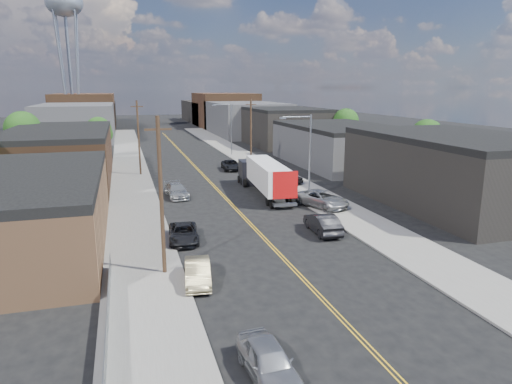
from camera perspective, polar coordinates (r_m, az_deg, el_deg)
ground at (r=79.28m, az=-8.73°, el=4.33°), size 260.00×260.00×0.00m
centerline at (r=64.63m, az=-6.92°, el=2.46°), size 0.32×120.00×0.01m
sidewalk_left at (r=63.81m, az=-15.37°, el=2.02°), size 5.00×140.00×0.15m
sidewalk_right at (r=66.79m, az=1.15°, el=2.96°), size 5.00×140.00×0.15m
warehouse_tan at (r=37.63m, az=-27.70°, el=-2.15°), size 12.00×22.00×5.60m
warehouse_brown at (r=62.79m, az=-23.31°, el=4.25°), size 12.00×26.00×6.60m
industrial_right_a at (r=50.29m, az=23.88°, el=2.57°), size 14.00×22.00×7.10m
industrial_right_b at (r=71.95m, az=10.51°, el=5.86°), size 14.00×24.00×6.10m
industrial_right_c at (r=95.68m, az=3.48°, el=8.20°), size 14.00×22.00×7.60m
skyline_left_a at (r=113.43m, az=-21.42°, el=8.18°), size 16.00×30.00×8.00m
skyline_right_a at (r=116.98m, az=-1.30°, el=9.17°), size 16.00×30.00×8.00m
skyline_left_b at (r=138.25m, az=-20.61°, el=9.36°), size 16.00×26.00×10.00m
skyline_right_b at (r=141.19m, az=-3.98°, el=10.19°), size 16.00×26.00×10.00m
skyline_left_c at (r=158.26m, az=-20.08°, el=9.20°), size 16.00×40.00×7.00m
skyline_right_c at (r=160.83m, az=-5.52°, el=9.96°), size 16.00×40.00×7.00m
water_tower at (r=129.69m, az=-22.82°, el=20.40°), size 9.00×9.00×36.90m
streetlight_near at (r=46.75m, az=6.32°, el=5.10°), size 3.39×0.25×9.00m
streetlight_far at (r=80.02m, az=-3.40°, el=8.38°), size 3.39×0.25×9.00m
utility_pole_left_near at (r=28.57m, az=-11.77°, el=-0.47°), size 1.60×0.26×10.00m
utility_pole_left_far at (r=63.12m, az=-14.46°, el=6.61°), size 1.60×0.26×10.00m
utility_pole_right at (r=68.59m, az=-0.63°, el=7.49°), size 1.60×0.26×10.00m
chainlink_fence at (r=23.94m, az=-18.07°, el=-15.02°), size 0.05×16.00×1.22m
tree_left_mid at (r=74.28m, az=-27.07°, el=6.77°), size 5.10×5.04×8.37m
tree_left_far at (r=80.15m, az=-19.03°, el=7.16°), size 4.35×4.20×6.97m
tree_right_near at (r=67.52m, az=20.59°, el=6.36°), size 4.60×4.48×7.44m
tree_right_far at (r=87.81m, az=11.19°, el=8.46°), size 4.85×4.76×7.91m
semi_truck at (r=50.65m, az=0.92°, el=2.15°), size 3.37×14.71×3.80m
car_left_a at (r=19.81m, az=1.55°, el=-20.37°), size 2.01×4.47×1.49m
car_left_b at (r=28.23m, az=-7.32°, el=-9.93°), size 2.03×4.45×1.42m
car_left_c at (r=35.71m, az=-9.05°, el=-5.11°), size 2.63×4.98×1.33m
car_left_d at (r=50.10m, az=-9.90°, el=0.17°), size 2.49×5.22×1.47m
car_right_oncoming at (r=37.69m, az=8.32°, el=-3.88°), size 2.03×5.05×1.63m
car_right_lot_a at (r=45.28m, az=8.23°, el=-0.84°), size 4.67×6.40×1.62m
car_right_lot_c at (r=56.18m, az=3.64°, el=1.96°), size 4.03×5.19×1.65m
car_ahead_truck at (r=65.96m, az=-3.16°, el=3.37°), size 2.73×5.24×1.41m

